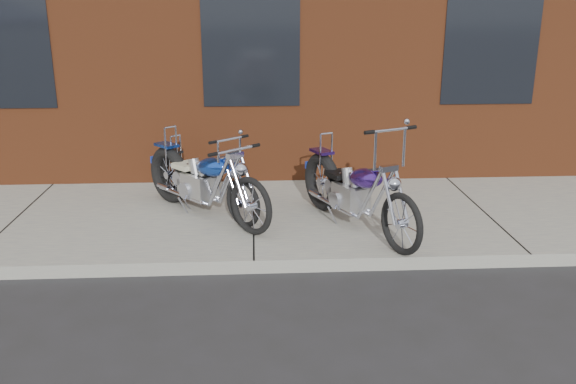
{
  "coord_description": "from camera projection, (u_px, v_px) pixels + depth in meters",
  "views": [
    {
      "loc": [
        0.03,
        -5.92,
        2.77
      ],
      "look_at": [
        0.41,
        0.8,
        0.66
      ],
      "focal_mm": 38.0,
      "sensor_mm": 36.0,
      "label": 1
    }
  ],
  "objects": [
    {
      "name": "ground",
      "position": [
        254.0,
        274.0,
        6.47
      ],
      "size": [
        120.0,
        120.0,
        0.0
      ],
      "primitive_type": "plane",
      "color": "#2B2A2E",
      "rests_on": "ground"
    },
    {
      "name": "sidewalk",
      "position": [
        254.0,
        219.0,
        7.88
      ],
      "size": [
        22.0,
        3.0,
        0.15
      ],
      "primitive_type": "cube",
      "color": "gray",
      "rests_on": "ground"
    },
    {
      "name": "chopper_purple",
      "position": [
        355.0,
        194.0,
        7.24
      ],
      "size": [
        1.09,
        2.22,
        1.34
      ],
      "rotation": [
        0.0,
        0.0,
        -1.14
      ],
      "color": "black",
      "rests_on": "sidewalk"
    },
    {
      "name": "chopper_blue",
      "position": [
        204.0,
        183.0,
        7.66
      ],
      "size": [
        1.67,
        1.89,
        1.05
      ],
      "rotation": [
        0.0,
        0.0,
        -0.85
      ],
      "color": "black",
      "rests_on": "sidewalk"
    },
    {
      "name": "chopper_third",
      "position": [
        204.0,
        183.0,
        7.83
      ],
      "size": [
        1.44,
        1.66,
        1.06
      ],
      "rotation": [
        0.0,
        0.0,
        -0.86
      ],
      "color": "black",
      "rests_on": "sidewalk"
    }
  ]
}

